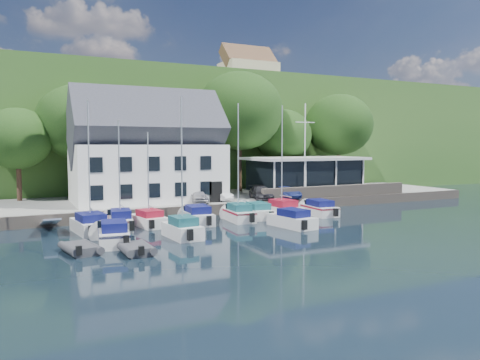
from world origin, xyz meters
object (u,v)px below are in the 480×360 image
(boat_r1_2, at_px, (148,174))
(boat_r2_3, at_px, (292,218))
(harbor_building, at_px, (148,157))
(boat_r1_6, at_px, (282,164))
(car_white, at_px, (218,195))
(flagpole, at_px, (305,151))
(car_silver, at_px, (198,196))
(car_dgrey, at_px, (261,193))
(dinghy_0, at_px, (81,247))
(club_pavilion, at_px, (305,175))
(boat_r1_0, at_px, (89,171))
(boat_r1_5, at_px, (257,210))
(car_blue, at_px, (285,192))
(boat_r1_4, at_px, (238,167))
(boat_r1_1, at_px, (119,169))
(boat_r2_1, at_px, (182,171))
(boat_r1_7, at_px, (318,207))
(boat_r1_3, at_px, (197,215))
(dinghy_1, at_px, (136,247))
(boat_r2_0, at_px, (113,232))

(boat_r1_2, distance_m, boat_r2_3, 11.88)
(harbor_building, bearing_deg, boat_r1_6, -41.47)
(car_white, distance_m, flagpole, 10.42)
(car_silver, bearing_deg, boat_r2_3, -59.98)
(car_dgrey, xyz_separation_m, dinghy_0, (-19.08, -12.48, -1.28))
(club_pavilion, height_order, car_dgrey, club_pavilion)
(boat_r1_0, distance_m, boat_r1_5, 14.89)
(boat_r1_2, bearing_deg, car_dgrey, 12.46)
(flagpole, xyz_separation_m, boat_r1_6, (-5.69, -4.85, -1.15))
(car_blue, height_order, boat_r1_2, boat_r1_2)
(car_dgrey, height_order, flagpole, flagpole)
(boat_r1_0, bearing_deg, boat_r1_4, -5.79)
(flagpole, distance_m, boat_r1_4, 11.63)
(club_pavilion, height_order, boat_r1_1, boat_r1_1)
(boat_r1_4, relative_size, boat_r2_1, 0.99)
(boat_r1_4, height_order, boat_r1_6, boat_r1_6)
(flagpole, xyz_separation_m, boat_r2_1, (-16.98, -10.25, -1.18))
(boat_r1_2, height_order, dinghy_0, boat_r1_2)
(harbor_building, distance_m, boat_r2_3, 16.59)
(club_pavilion, bearing_deg, boat_r1_4, -145.26)
(boat_r1_4, distance_m, boat_r1_5, 4.53)
(car_dgrey, distance_m, boat_r1_1, 16.38)
(boat_r2_1, bearing_deg, boat_r1_6, 21.32)
(boat_r1_1, relative_size, boat_r1_4, 1.00)
(harbor_building, height_order, boat_r1_4, harbor_building)
(flagpole, relative_size, dinghy_0, 3.07)
(car_dgrey, relative_size, boat_r1_2, 0.54)
(car_dgrey, height_order, dinghy_0, car_dgrey)
(boat_r1_6, height_order, boat_r2_3, boat_r1_6)
(car_white, height_order, boat_r1_1, boat_r1_1)
(car_silver, bearing_deg, boat_r1_7, -22.53)
(boat_r1_0, height_order, boat_r1_1, boat_r1_1)
(car_silver, distance_m, boat_r1_3, 5.99)
(club_pavilion, distance_m, boat_r1_5, 13.45)
(boat_r1_4, xyz_separation_m, boat_r1_5, (2.14, 0.65, -3.94))
(harbor_building, distance_m, dinghy_1, 18.91)
(boat_r1_5, height_order, dinghy_0, boat_r1_5)
(boat_r1_1, relative_size, boat_r1_7, 1.47)
(boat_r2_3, height_order, dinghy_1, boat_r2_3)
(boat_r1_0, bearing_deg, boat_r1_7, -6.76)
(boat_r2_0, bearing_deg, club_pavilion, 37.95)
(boat_r1_7, height_order, boat_r2_0, boat_r2_0)
(flagpole, bearing_deg, car_white, 172.73)
(car_silver, bearing_deg, car_white, 29.28)
(car_dgrey, height_order, car_blue, car_blue)
(harbor_building, height_order, boat_r1_5, harbor_building)
(car_silver, distance_m, boat_r1_7, 11.33)
(dinghy_1, bearing_deg, boat_r1_1, 82.99)
(harbor_building, distance_m, dinghy_0, 18.64)
(club_pavilion, distance_m, dinghy_0, 30.63)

